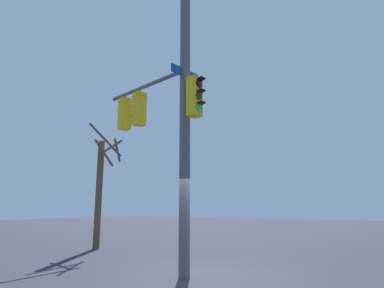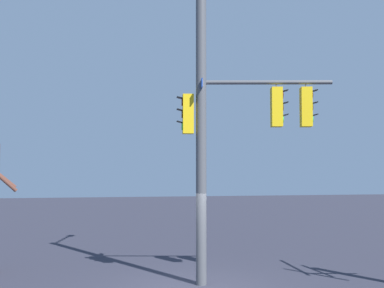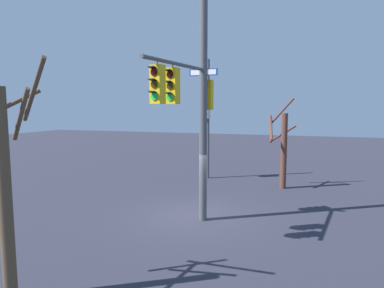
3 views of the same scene
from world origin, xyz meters
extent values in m
plane|color=#2B2C38|center=(0.00, 0.00, 0.00)|extent=(80.00, 80.00, 0.00)
cylinder|color=#4C4F54|center=(-0.33, -0.45, 4.73)|extent=(0.29, 0.29, 9.46)
cylinder|color=#4C4F54|center=(-2.13, -0.12, 5.60)|extent=(3.62, 0.77, 0.12)
cube|color=yellow|center=(-2.40, -0.07, 4.90)|extent=(0.36, 0.41, 1.10)
cylinder|color=#2F0403|center=(-2.56, -0.04, 5.24)|extent=(0.07, 0.22, 0.22)
cube|color=black|center=(-2.64, -0.03, 5.36)|extent=(0.20, 0.24, 0.06)
cylinder|color=#352504|center=(-2.56, -0.04, 4.90)|extent=(0.07, 0.22, 0.22)
cube|color=black|center=(-2.64, -0.03, 5.02)|extent=(0.20, 0.24, 0.06)
cylinder|color=#19D147|center=(-2.56, -0.04, 4.56)|extent=(0.07, 0.22, 0.22)
cube|color=black|center=(-2.64, -0.03, 4.68)|extent=(0.20, 0.24, 0.06)
cylinder|color=#4C4F54|center=(-2.40, -0.07, 5.52)|extent=(0.04, 0.04, 0.15)
cube|color=yellow|center=(-3.21, 0.08, 4.90)|extent=(0.37, 0.42, 1.10)
cylinder|color=#2F0403|center=(-3.37, 0.11, 5.24)|extent=(0.08, 0.22, 0.22)
cube|color=black|center=(-3.44, 0.13, 5.36)|extent=(0.20, 0.24, 0.06)
cylinder|color=#352504|center=(-3.37, 0.11, 4.90)|extent=(0.08, 0.22, 0.22)
cube|color=black|center=(-3.44, 0.13, 5.02)|extent=(0.20, 0.24, 0.06)
cylinder|color=#19D147|center=(-3.37, 0.11, 4.56)|extent=(0.08, 0.22, 0.22)
cube|color=black|center=(-3.44, 0.13, 4.68)|extent=(0.20, 0.24, 0.06)
cylinder|color=#4C4F54|center=(-3.21, 0.08, 5.52)|extent=(0.04, 0.04, 0.15)
cube|color=yellow|center=(0.03, -0.51, 4.70)|extent=(0.33, 0.39, 1.10)
cylinder|color=#2F0403|center=(0.20, -0.53, 5.04)|extent=(0.05, 0.22, 0.22)
cube|color=black|center=(0.27, -0.53, 5.16)|extent=(0.18, 0.22, 0.06)
cylinder|color=#352504|center=(0.20, -0.53, 4.70)|extent=(0.05, 0.22, 0.22)
cube|color=black|center=(0.27, -0.53, 4.82)|extent=(0.18, 0.22, 0.06)
cylinder|color=#19D147|center=(0.20, -0.53, 4.36)|extent=(0.05, 0.22, 0.22)
cube|color=black|center=(0.27, -0.53, 4.48)|extent=(0.18, 0.22, 0.06)
cube|color=navy|center=(-0.33, -0.45, 5.50)|extent=(0.18, 1.09, 0.24)
cube|color=white|center=(-0.35, -0.44, 5.50)|extent=(0.14, 0.99, 0.18)
cylinder|color=brown|center=(-6.70, 2.10, 2.34)|extent=(0.28, 0.28, 4.68)
cylinder|color=brown|center=(-6.31, 1.93, 4.09)|extent=(0.45, 0.89, 1.17)
cylinder|color=brown|center=(-6.13, 2.53, 4.26)|extent=(0.97, 1.24, 0.85)
cylinder|color=brown|center=(-6.08, 1.77, 4.61)|extent=(0.77, 1.35, 1.38)
cylinder|color=brown|center=(-6.79, 2.73, 4.50)|extent=(1.31, 0.27, 0.64)
camera|label=1|loc=(4.57, -7.43, 1.79)|focal=29.98mm
camera|label=2|loc=(2.14, 12.44, 3.21)|focal=44.16mm
camera|label=3|loc=(-11.99, -3.84, 4.25)|focal=30.94mm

